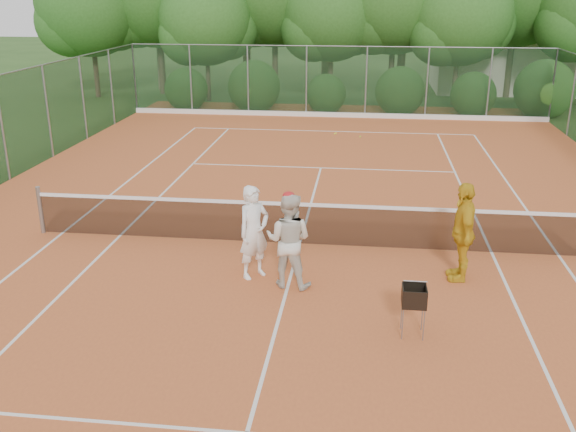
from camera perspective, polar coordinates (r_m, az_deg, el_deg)
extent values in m
plane|color=#2A4A1A|center=(14.11, 1.04, -2.61)|extent=(120.00, 120.00, 0.00)
cube|color=#C8602E|center=(14.11, 1.04, -2.57)|extent=(18.00, 36.00, 0.02)
cube|color=beige|center=(37.98, 19.06, 12.77)|extent=(8.00, 5.00, 3.00)
cylinder|color=gray|center=(15.63, -21.14, 0.50)|extent=(0.10, 0.10, 1.10)
cube|color=black|center=(13.94, 1.05, -0.78)|extent=(11.87, 0.03, 0.86)
cube|color=white|center=(13.78, 1.06, 1.04)|extent=(11.87, 0.04, 0.07)
imported|color=white|center=(12.25, -3.05, -1.45)|extent=(0.78, 0.79, 1.83)
imported|color=silver|center=(11.87, 0.06, -2.17)|extent=(0.99, 0.84, 1.82)
ellipsoid|color=red|center=(11.57, 0.06, 1.84)|extent=(0.22, 0.22, 0.14)
imported|color=gold|center=(12.56, 15.27, -1.35)|extent=(0.48, 1.14, 1.94)
cylinder|color=gray|center=(10.49, 10.14, -9.45)|extent=(0.02, 0.02, 0.54)
cylinder|color=gray|center=(10.81, 11.84, -8.64)|extent=(0.02, 0.02, 0.54)
cube|color=black|center=(10.46, 11.16, -6.99)|extent=(0.37, 0.37, 0.31)
sphere|color=#E4F038|center=(24.98, 4.28, 7.35)|extent=(0.07, 0.07, 0.07)
sphere|color=gold|center=(24.87, 4.16, 7.29)|extent=(0.07, 0.07, 0.07)
sphere|color=#BACF30|center=(24.49, 6.44, 7.03)|extent=(0.07, 0.07, 0.07)
cube|color=white|center=(25.48, 3.85, 7.53)|extent=(11.03, 0.06, 0.01)
cube|color=white|center=(15.60, -19.43, -1.46)|extent=(0.06, 23.77, 0.01)
cube|color=white|center=(14.64, 22.95, -3.30)|extent=(0.06, 23.77, 0.01)
cube|color=white|center=(15.05, -14.72, -1.72)|extent=(0.06, 23.77, 0.01)
cube|color=white|center=(14.31, 17.66, -3.15)|extent=(0.06, 23.77, 0.01)
cube|color=white|center=(20.15, 2.94, 4.30)|extent=(8.23, 0.06, 0.01)
cube|color=white|center=(14.10, 1.04, -2.52)|extent=(0.06, 12.80, 0.01)
cube|color=#19381E|center=(28.29, 4.29, 11.80)|extent=(18.00, 0.02, 3.00)
cylinder|color=gray|center=(30.08, -13.47, 11.80)|extent=(0.07, 0.07, 3.00)
cylinder|color=gray|center=(29.28, 22.49, 10.67)|extent=(0.07, 0.07, 3.00)
cylinder|color=gray|center=(30.08, -13.47, 11.80)|extent=(0.07, 0.07, 3.00)
cylinder|color=gray|center=(29.28, 22.49, 10.67)|extent=(0.07, 0.07, 3.00)
cylinder|color=brown|center=(35.03, -16.78, 13.13)|extent=(0.26, 0.26, 3.75)
sphere|color=#2B5A1E|center=(34.86, -17.25, 17.65)|extent=(5.25, 5.25, 5.25)
cylinder|color=brown|center=(35.34, -11.26, 14.15)|extent=(0.30, 0.30, 4.40)
cylinder|color=brown|center=(32.67, -7.13, 12.89)|extent=(0.22, 0.22, 3.20)
sphere|color=#2B5A1E|center=(32.48, -7.32, 17.04)|extent=(4.48, 4.48, 4.48)
cylinder|color=brown|center=(34.47, -1.16, 14.47)|extent=(0.31, 0.31, 4.50)
cylinder|color=brown|center=(32.74, 3.82, 13.28)|extent=(0.24, 0.24, 3.50)
sphere|color=#2B5A1E|center=(32.56, 3.93, 17.81)|extent=(4.90, 4.90, 4.90)
cylinder|color=brown|center=(33.18, 9.21, 13.68)|extent=(0.28, 0.28, 4.10)
cylinder|color=brown|center=(32.27, 14.70, 12.52)|extent=(0.23, 0.23, 3.40)
sphere|color=#2B5A1E|center=(32.09, 15.10, 16.97)|extent=(4.76, 4.76, 4.76)
cylinder|color=brown|center=(35.36, 19.20, 13.68)|extent=(0.32, 0.32, 4.65)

